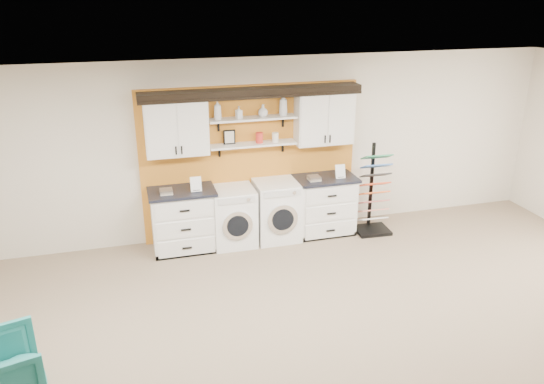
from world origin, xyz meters
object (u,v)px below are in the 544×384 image
object	(u,v)px
base_cabinet_left	(183,220)
dryer	(277,210)
washer	(233,216)
armchair	(0,374)
base_cabinet_right	(324,205)
sample_rack	(373,204)

from	to	relation	value
base_cabinet_left	dryer	world-z (taller)	base_cabinet_left
washer	armchair	world-z (taller)	washer
washer	base_cabinet_right	bearing A→B (deg)	0.13
base_cabinet_right	armchair	size ratio (longest dim) A/B	1.29
base_cabinet_right	washer	distance (m)	1.50
armchair	base_cabinet_right	bearing A→B (deg)	-71.93
base_cabinet_left	sample_rack	world-z (taller)	sample_rack
base_cabinet_left	base_cabinet_right	size ratio (longest dim) A/B	1.01
base_cabinet_left	base_cabinet_right	distance (m)	2.26
dryer	sample_rack	world-z (taller)	sample_rack
washer	sample_rack	world-z (taller)	sample_rack
base_cabinet_right	washer	world-z (taller)	base_cabinet_right
armchair	sample_rack	bearing A→B (deg)	-77.76
armchair	base_cabinet_left	bearing A→B (deg)	-51.16
base_cabinet_right	washer	size ratio (longest dim) A/B	1.07
base_cabinet_left	armchair	distance (m)	3.46
sample_rack	base_cabinet_left	bearing A→B (deg)	179.12
sample_rack	dryer	bearing A→B (deg)	175.91
dryer	armchair	xyz separation A→B (m)	(-3.51, -2.78, -0.13)
base_cabinet_left	sample_rack	bearing A→B (deg)	-3.62
base_cabinet_left	armchair	xyz separation A→B (m)	(-2.05, -2.79, -0.14)
base_cabinet_left	dryer	distance (m)	1.46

